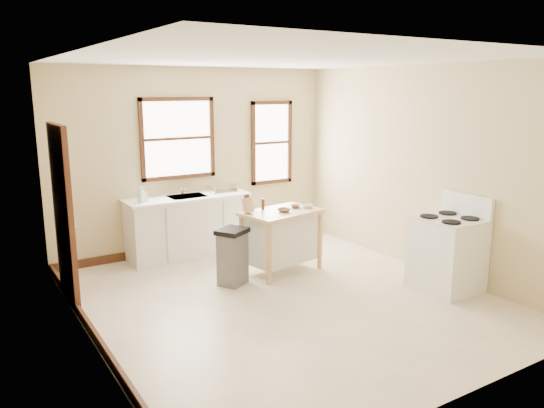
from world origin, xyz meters
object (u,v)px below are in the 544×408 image
at_px(bowl_a, 284,210).
at_px(trash_bin, 233,257).
at_px(dish_rack, 222,189).
at_px(kitchen_island, 281,241).
at_px(knife_block, 248,206).
at_px(gas_stove, 447,243).
at_px(pepper_grinder, 263,204).
at_px(bowl_c, 308,206).
at_px(soap_bottle_b, 143,194).
at_px(soap_bottle_a, 140,194).
at_px(bowl_b, 295,206).

bearing_deg(bowl_a, trash_bin, -178.37).
height_order(dish_rack, kitchen_island, dish_rack).
height_order(knife_block, gas_stove, gas_stove).
xyz_separation_m(pepper_grinder, bowl_c, (0.59, -0.22, -0.05)).
relative_size(dish_rack, knife_block, 2.07).
relative_size(soap_bottle_b, gas_stove, 0.17).
height_order(bowl_a, bowl_c, bowl_c).
height_order(soap_bottle_a, kitchen_island, soap_bottle_a).
bearing_deg(pepper_grinder, bowl_c, -20.60).
xyz_separation_m(dish_rack, pepper_grinder, (0.05, -1.14, -0.04)).
relative_size(knife_block, bowl_a, 1.11).
xyz_separation_m(dish_rack, bowl_c, (0.64, -1.37, -0.09)).
height_order(dish_rack, pepper_grinder, dish_rack).
distance_m(knife_block, bowl_b, 0.73).
distance_m(bowl_a, gas_stove, 2.13).
bearing_deg(gas_stove, knife_block, 136.36).
xyz_separation_m(dish_rack, bowl_b, (0.49, -1.29, -0.10)).
relative_size(soap_bottle_b, trash_bin, 0.28).
distance_m(dish_rack, gas_stove, 3.43).
xyz_separation_m(soap_bottle_b, gas_stove, (2.88, -2.95, -0.43)).
height_order(soap_bottle_a, bowl_c, soap_bottle_a).
distance_m(dish_rack, knife_block, 1.26).
xyz_separation_m(bowl_c, trash_bin, (-1.23, -0.07, -0.51)).
xyz_separation_m(pepper_grinder, trash_bin, (-0.63, -0.29, -0.56)).
bearing_deg(bowl_c, trash_bin, -176.78).
bearing_deg(soap_bottle_a, dish_rack, 17.54).
xyz_separation_m(soap_bottle_a, kitchen_island, (1.54, -1.26, -0.61)).
relative_size(knife_block, bowl_c, 1.36).
xyz_separation_m(soap_bottle_b, bowl_a, (1.49, -1.36, -0.14)).
height_order(bowl_a, bowl_b, bowl_a).
bearing_deg(trash_bin, kitchen_island, -23.07).
bearing_deg(soap_bottle_a, bowl_c, -19.41).
relative_size(pepper_grinder, trash_bin, 0.20).
bearing_deg(dish_rack, soap_bottle_b, 158.40).
xyz_separation_m(bowl_a, bowl_c, (0.42, 0.05, 0.00)).
bearing_deg(bowl_b, pepper_grinder, 161.98).
xyz_separation_m(pepper_grinder, gas_stove, (1.57, -1.86, -0.34)).
bearing_deg(soap_bottle_b, soap_bottle_a, -154.84).
relative_size(soap_bottle_a, soap_bottle_b, 1.14).
height_order(soap_bottle_b, pepper_grinder, soap_bottle_b).
bearing_deg(soap_bottle_a, bowl_a, -27.00).
bearing_deg(pepper_grinder, knife_block, -162.69).
bearing_deg(soap_bottle_a, gas_stove, -31.03).
height_order(soap_bottle_b, kitchen_island, soap_bottle_b).
bearing_deg(kitchen_island, soap_bottle_b, 129.00).
distance_m(soap_bottle_a, bowl_a, 2.04).
bearing_deg(gas_stove, soap_bottle_b, 134.33).
xyz_separation_m(dish_rack, knife_block, (-0.24, -1.23, -0.01)).
height_order(soap_bottle_a, bowl_b, soap_bottle_a).
xyz_separation_m(knife_block, pepper_grinder, (0.29, 0.09, -0.03)).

